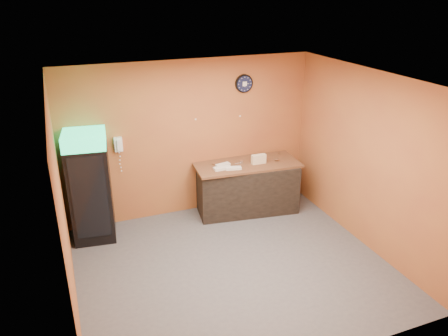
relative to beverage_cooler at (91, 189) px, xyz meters
name	(u,v)px	position (x,y,z in m)	size (l,w,h in m)	color
floor	(233,266)	(1.82, -1.61, -0.90)	(4.50, 4.50, 0.00)	#47474C
back_wall	(191,139)	(1.82, 0.39, 0.50)	(4.50, 0.02, 2.80)	#AD6630
left_wall	(63,211)	(-0.43, -1.61, 0.50)	(0.02, 4.00, 2.80)	#AD6630
right_wall	(367,160)	(4.07, -1.61, 0.50)	(0.02, 4.00, 2.80)	#AD6630
ceiling	(235,82)	(1.82, -1.61, 1.90)	(4.50, 4.00, 0.02)	white
beverage_cooler	(91,189)	(0.00, 0.00, 0.00)	(0.72, 0.73, 1.85)	black
prep_counter	(247,188)	(2.75, -0.01, -0.45)	(1.80, 0.80, 0.90)	black
wall_clock	(244,84)	(2.82, 0.36, 1.41)	(0.33, 0.06, 0.33)	black
wall_phone	(118,145)	(0.54, 0.34, 0.57)	(0.13, 0.11, 0.24)	white
butcher_paper	(247,164)	(2.75, -0.01, 0.02)	(1.90, 0.80, 0.04)	brown
sub_roll_stack	(259,159)	(2.94, -0.09, 0.12)	(0.27, 0.10, 0.17)	beige
wrapped_sandwich_left	(222,168)	(2.23, -0.10, 0.06)	(0.31, 0.12, 0.04)	silver
wrapped_sandwich_mid	(233,168)	(2.41, -0.17, 0.06)	(0.28, 0.11, 0.04)	silver
wrapped_sandwich_right	(223,165)	(2.30, 0.04, 0.06)	(0.26, 0.10, 0.04)	silver
kitchen_tool	(242,162)	(2.65, 0.03, 0.07)	(0.05, 0.05, 0.05)	silver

